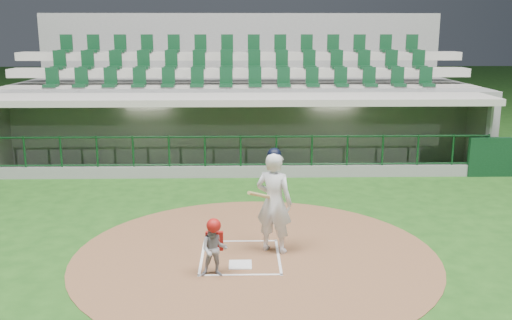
# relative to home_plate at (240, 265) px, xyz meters

# --- Properties ---
(ground) EXTENTS (120.00, 120.00, 0.00)m
(ground) POSITION_rel_home_plate_xyz_m (0.00, 0.70, -0.02)
(ground) COLOR #1A4614
(ground) RESTS_ON ground
(dirt_circle) EXTENTS (7.20, 7.20, 0.01)m
(dirt_circle) POSITION_rel_home_plate_xyz_m (0.30, 0.50, -0.02)
(dirt_circle) COLOR brown
(dirt_circle) RESTS_ON ground
(home_plate) EXTENTS (0.43, 0.43, 0.02)m
(home_plate) POSITION_rel_home_plate_xyz_m (0.00, 0.00, 0.00)
(home_plate) COLOR white
(home_plate) RESTS_ON dirt_circle
(batter_box_chalk) EXTENTS (1.55, 1.80, 0.01)m
(batter_box_chalk) POSITION_rel_home_plate_xyz_m (0.00, 0.40, -0.00)
(batter_box_chalk) COLOR white
(batter_box_chalk) RESTS_ON ground
(dugout_structure) EXTENTS (16.40, 3.70, 3.00)m
(dugout_structure) POSITION_rel_home_plate_xyz_m (0.15, 8.52, 0.94)
(dugout_structure) COLOR slate
(dugout_structure) RESTS_ON ground
(seating_deck) EXTENTS (17.00, 6.72, 5.15)m
(seating_deck) POSITION_rel_home_plate_xyz_m (0.00, 11.61, 1.40)
(seating_deck) COLOR gray
(seating_deck) RESTS_ON ground
(batter) EXTENTS (0.98, 1.02, 2.12)m
(batter) POSITION_rel_home_plate_xyz_m (0.67, 0.70, 1.04)
(batter) COLOR silver
(batter) RESTS_ON dirt_circle
(catcher) EXTENTS (0.49, 0.39, 1.09)m
(catcher) POSITION_rel_home_plate_xyz_m (-0.47, -0.45, 0.53)
(catcher) COLOR #95959A
(catcher) RESTS_ON dirt_circle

